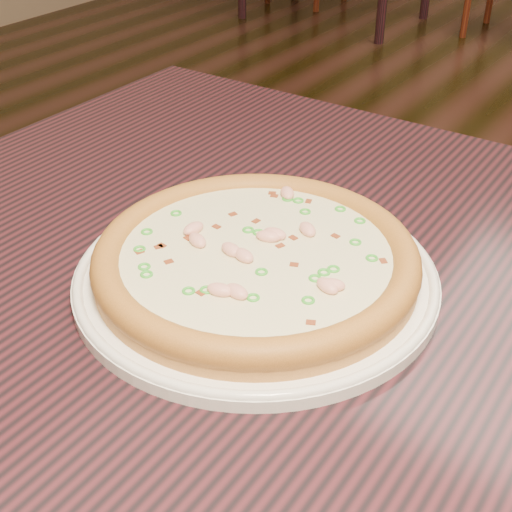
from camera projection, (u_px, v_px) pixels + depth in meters
The scene contains 3 objects.
hero_table at pixel (382, 377), 0.72m from camera, with size 1.20×0.80×0.75m.
plate at pixel (256, 275), 0.68m from camera, with size 0.35×0.35×0.02m.
pizza at pixel (256, 259), 0.67m from camera, with size 0.31×0.31×0.03m.
Camera 1 is at (0.05, -0.82, 1.15)m, focal length 50.00 mm.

